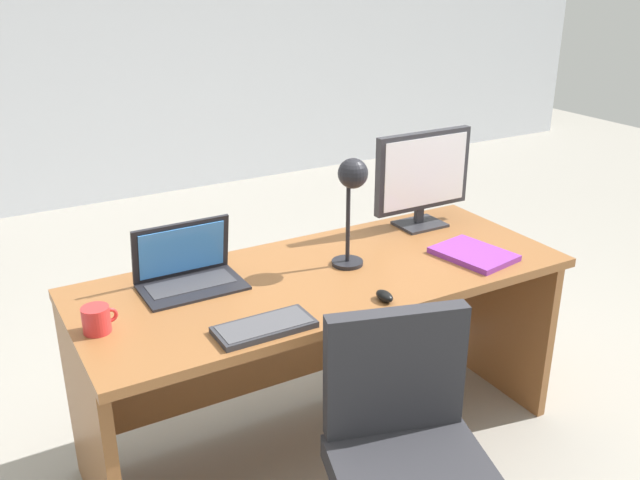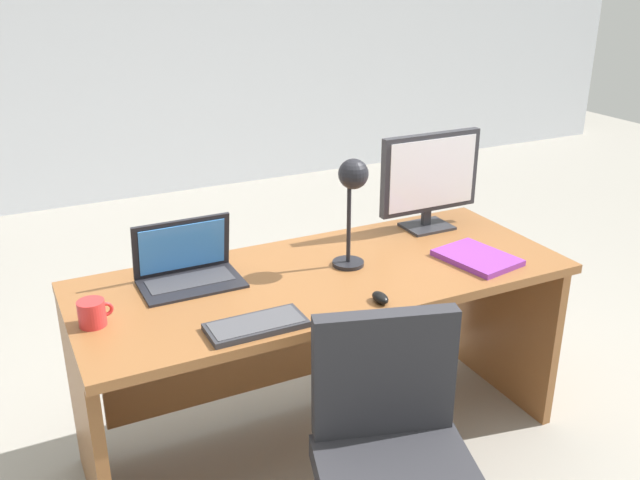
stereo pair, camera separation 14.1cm
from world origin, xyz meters
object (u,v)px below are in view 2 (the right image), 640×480
object	(u,v)px
laptop	(186,262)
keyboard	(256,325)
desk_lamp	(353,189)
book	(477,258)
coffee_mug	(92,313)
desk	(318,319)
mouse	(380,298)
monitor	(430,176)

from	to	relation	value
laptop	keyboard	world-z (taller)	laptop
desk_lamp	book	distance (m)	0.58
laptop	coffee_mug	bearing A→B (deg)	-151.24
desk	desk_lamp	size ratio (longest dim) A/B	4.33
desk_lamp	mouse	bearing A→B (deg)	-99.67
mouse	book	bearing A→B (deg)	14.93
mouse	desk_lamp	size ratio (longest dim) A/B	0.19
desk	mouse	world-z (taller)	mouse
desk	laptop	bearing A→B (deg)	165.17
monitor	coffee_mug	distance (m)	1.47
keyboard	desk_lamp	size ratio (longest dim) A/B	0.75
laptop	monitor	bearing A→B (deg)	2.48
desk	coffee_mug	world-z (taller)	coffee_mug
desk	mouse	bearing A→B (deg)	-79.38
coffee_mug	desk_lamp	bearing A→B (deg)	1.61
desk	keyboard	size ratio (longest dim) A/B	5.80
desk	monitor	xyz separation A→B (m)	(0.61, 0.17, 0.45)
mouse	book	xyz separation A→B (m)	(0.52, 0.14, -0.01)
desk	book	size ratio (longest dim) A/B	5.61
desk	desk_lamp	xyz separation A→B (m)	(0.11, -0.05, 0.53)
coffee_mug	book	bearing A→B (deg)	-5.30
laptop	desk_lamp	size ratio (longest dim) A/B	0.84
book	coffee_mug	size ratio (longest dim) A/B	2.92
keyboard	coffee_mug	xyz separation A→B (m)	(-0.45, 0.25, 0.03)
laptop	mouse	xyz separation A→B (m)	(0.53, -0.47, -0.05)
monitor	desk_lamp	xyz separation A→B (m)	(-0.49, -0.22, 0.08)
monitor	keyboard	world-z (taller)	monitor
monitor	desk_lamp	distance (m)	0.55
laptop	mouse	distance (m)	0.71
keyboard	mouse	distance (m)	0.44
desk	coffee_mug	size ratio (longest dim) A/B	16.42
mouse	coffee_mug	xyz separation A→B (m)	(-0.90, 0.27, 0.03)
keyboard	coffee_mug	distance (m)	0.52
keyboard	desk_lamp	xyz separation A→B (m)	(0.49, 0.28, 0.30)
keyboard	mouse	world-z (taller)	mouse
desk_lamp	laptop	bearing A→B (deg)	163.53
keyboard	book	distance (m)	0.96
desk	monitor	world-z (taller)	monitor
mouse	book	size ratio (longest dim) A/B	0.24
desk	book	distance (m)	0.66
desk	mouse	size ratio (longest dim) A/B	23.02
book	coffee_mug	distance (m)	1.42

